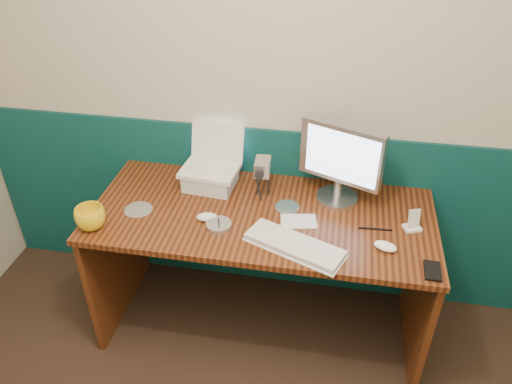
% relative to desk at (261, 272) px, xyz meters
% --- Properties ---
extents(back_wall, '(3.50, 0.04, 2.50)m').
position_rel_desk_xyz_m(back_wall, '(0.12, 0.37, 0.88)').
color(back_wall, '#BBB39E').
rests_on(back_wall, ground).
extents(wainscot, '(3.48, 0.02, 1.00)m').
position_rel_desk_xyz_m(wainscot, '(0.12, 0.36, 0.12)').
color(wainscot, '#083737').
rests_on(wainscot, ground).
extents(desk, '(1.60, 0.70, 0.75)m').
position_rel_desk_xyz_m(desk, '(0.00, 0.00, 0.00)').
color(desk, '#351509').
rests_on(desk, ground).
extents(laptop_riser, '(0.25, 0.22, 0.08)m').
position_rel_desk_xyz_m(laptop_riser, '(-0.29, 0.18, 0.42)').
color(laptop_riser, silver).
rests_on(laptop_riser, desk).
extents(laptop, '(0.29, 0.23, 0.23)m').
position_rel_desk_xyz_m(laptop, '(-0.29, 0.18, 0.57)').
color(laptop, white).
rests_on(laptop, laptop_riser).
extents(monitor, '(0.41, 0.25, 0.40)m').
position_rel_desk_xyz_m(monitor, '(0.34, 0.18, 0.57)').
color(monitor, '#ACACB1').
rests_on(monitor, desk).
extents(keyboard, '(0.45, 0.29, 0.02)m').
position_rel_desk_xyz_m(keyboard, '(0.18, -0.22, 0.39)').
color(keyboard, silver).
rests_on(keyboard, desk).
extents(mouse_right, '(0.11, 0.09, 0.03)m').
position_rel_desk_xyz_m(mouse_right, '(0.56, -0.16, 0.39)').
color(mouse_right, white).
rests_on(mouse_right, desk).
extents(mouse_left, '(0.11, 0.08, 0.03)m').
position_rel_desk_xyz_m(mouse_left, '(-0.24, -0.09, 0.39)').
color(mouse_left, silver).
rests_on(mouse_left, desk).
extents(mug, '(0.15, 0.15, 0.10)m').
position_rel_desk_xyz_m(mug, '(-0.73, -0.24, 0.43)').
color(mug, yellow).
rests_on(mug, desk).
extents(camcorder, '(0.09, 0.12, 0.18)m').
position_rel_desk_xyz_m(camcorder, '(-0.02, 0.14, 0.47)').
color(camcorder, silver).
rests_on(camcorder, desk).
extents(cd_spindle, '(0.11, 0.11, 0.02)m').
position_rel_desk_xyz_m(cd_spindle, '(-0.17, -0.14, 0.39)').
color(cd_spindle, '#B2BCC3').
rests_on(cd_spindle, desk).
extents(cd_loose_a, '(0.13, 0.13, 0.00)m').
position_rel_desk_xyz_m(cd_loose_a, '(-0.58, -0.08, 0.38)').
color(cd_loose_a, '#ACB3BC').
rests_on(cd_loose_a, desk).
extents(cd_loose_b, '(0.12, 0.12, 0.00)m').
position_rel_desk_xyz_m(cd_loose_b, '(0.11, 0.07, 0.38)').
color(cd_loose_b, silver).
rests_on(cd_loose_b, desk).
extents(pen, '(0.15, 0.01, 0.01)m').
position_rel_desk_xyz_m(pen, '(0.52, -0.03, 0.38)').
color(pen, black).
rests_on(pen, desk).
extents(papers, '(0.18, 0.13, 0.00)m').
position_rel_desk_xyz_m(papers, '(0.18, -0.03, 0.38)').
color(papers, silver).
rests_on(papers, desk).
extents(dock, '(0.09, 0.08, 0.01)m').
position_rel_desk_xyz_m(dock, '(0.68, 0.00, 0.38)').
color(dock, white).
rests_on(dock, desk).
extents(music_player, '(0.06, 0.04, 0.09)m').
position_rel_desk_xyz_m(music_player, '(0.68, 0.00, 0.43)').
color(music_player, silver).
rests_on(music_player, dock).
extents(pda, '(0.07, 0.11, 0.01)m').
position_rel_desk_xyz_m(pda, '(0.74, -0.27, 0.38)').
color(pda, black).
rests_on(pda, desk).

